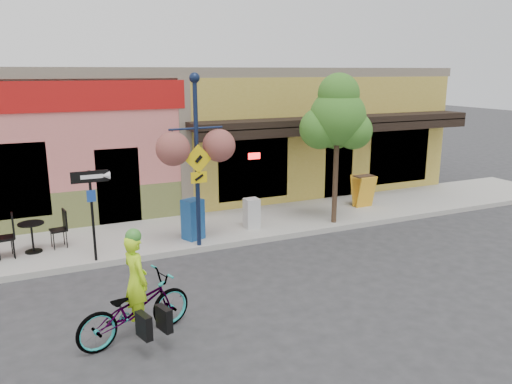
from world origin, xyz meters
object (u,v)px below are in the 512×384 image
one_way_sign (93,216)px  newspaper_box_grey (252,213)px  bicycle (135,308)px  cyclist_rider (137,294)px  building (180,130)px  street_tree (336,149)px  lamp_post (197,162)px  newspaper_box_blue (193,219)px

one_way_sign → newspaper_box_grey: one_way_sign is taller
one_way_sign → bicycle: bearing=-86.9°
cyclist_rider → building: bearing=-36.3°
street_tree → bicycle: bearing=-149.3°
lamp_post → newspaper_box_grey: bearing=20.1°
cyclist_rider → lamp_post: bearing=-48.5°
building → cyclist_rider: size_ratio=11.57×
cyclist_rider → street_tree: street_tree is taller
street_tree → building: bearing=111.5°
building → cyclist_rider: (-3.79, -10.43, -1.46)m
newspaper_box_grey → newspaper_box_blue: bearing=-174.0°
building → one_way_sign: (-4.04, -6.85, -1.04)m
street_tree → lamp_post: bearing=-176.6°
bicycle → street_tree: (6.45, 3.82, 1.74)m
cyclist_rider → lamp_post: (2.25, 3.58, 1.48)m
newspaper_box_blue → newspaper_box_grey: (1.76, 0.23, -0.11)m
building → newspaper_box_grey: building is taller
newspaper_box_grey → street_tree: 2.97m
lamp_post → newspaper_box_grey: (1.78, 0.75, -1.70)m
bicycle → street_tree: 7.69m
lamp_post → building: bearing=74.4°
street_tree → newspaper_box_grey: bearing=167.9°
building → newspaper_box_blue: 6.69m
cyclist_rider → newspaper_box_grey: (4.02, 4.33, -0.22)m
building → newspaper_box_grey: bearing=-87.8°
building → one_way_sign: bearing=-120.5°
building → newspaper_box_blue: size_ratio=17.35×
one_way_sign → street_tree: bearing=2.1°
building → one_way_sign: size_ratio=8.62×
bicycle → newspaper_box_grey: 5.94m
cyclist_rider → street_tree: (6.40, 3.82, 1.49)m
building → street_tree: size_ratio=4.27×
bicycle → newspaper_box_grey: bearing=-59.6°
bicycle → newspaper_box_grey: size_ratio=2.47×
one_way_sign → cyclist_rider: bearing=-86.1°
bicycle → one_way_sign: one_way_sign is taller
one_way_sign → newspaper_box_blue: 2.62m
cyclist_rider → one_way_sign: one_way_sign is taller
bicycle → lamp_post: lamp_post is taller
newspaper_box_blue → lamp_post: bearing=-114.3°
street_tree → newspaper_box_blue: bearing=176.1°
newspaper_box_blue → newspaper_box_grey: size_ratio=1.26×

